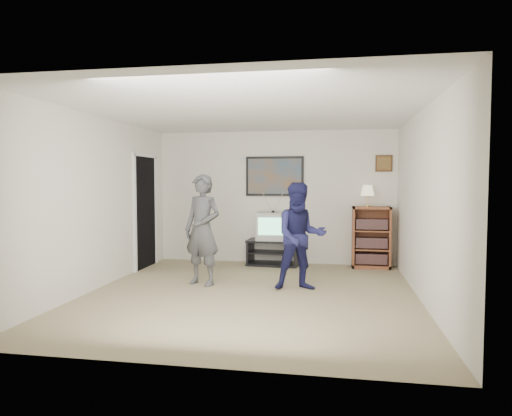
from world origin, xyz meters
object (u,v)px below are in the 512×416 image
(person_tall, at_px, (202,230))
(crt_television, at_px, (273,226))
(person_short, at_px, (300,236))
(media_stand, at_px, (273,252))
(bookshelf, at_px, (371,237))

(person_tall, bearing_deg, crt_television, 84.42)
(crt_television, xyz_separation_m, person_short, (0.65, -1.84, 0.05))
(media_stand, distance_m, crt_television, 0.49)
(person_short, bearing_deg, media_stand, 94.36)
(media_stand, relative_size, bookshelf, 0.89)
(bookshelf, xyz_separation_m, person_short, (-1.13, -1.89, 0.22))
(media_stand, xyz_separation_m, person_tall, (-0.84, -1.76, 0.59))
(person_tall, xyz_separation_m, person_short, (1.47, -0.07, -0.06))
(bookshelf, relative_size, person_tall, 0.66)
(crt_television, bearing_deg, bookshelf, -1.91)
(person_tall, height_order, person_short, person_tall)
(bookshelf, bearing_deg, person_tall, -145.12)
(crt_television, xyz_separation_m, person_tall, (-0.83, -1.76, 0.10))
(bookshelf, distance_m, person_short, 2.21)
(person_short, bearing_deg, crt_television, 94.60)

